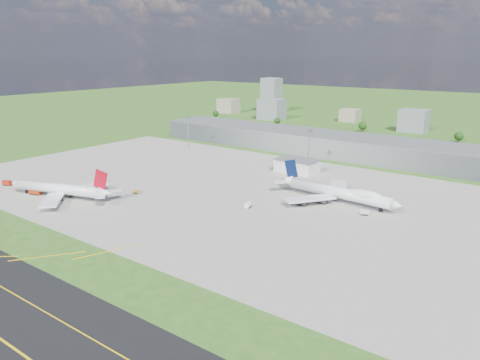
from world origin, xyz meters
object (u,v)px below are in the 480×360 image
Objects in this scene: airliner_red_twin at (61,189)px; van_white_near at (248,205)px; van_white_far at (364,213)px; airliner_blue_quad at (339,193)px; crash_tender at (7,183)px; fire_truck at (35,192)px; tug_yellow at (136,192)px.

airliner_red_twin reaches higher than van_white_near.
van_white_near is 1.12× the size of van_white_far.
van_white_near is at bearing -169.57° from airliner_red_twin.
airliner_blue_quad is 12.07× the size of crash_tender.
tug_yellow is at bearing 23.25° from fire_truck.
crash_tender is at bearing 178.23° from van_white_far.
airliner_blue_quad is 110.56m from tug_yellow.
airliner_blue_quad reaches higher than van_white_far.
tug_yellow is at bearing 8.19° from crash_tender.
van_white_far is (141.22, 71.11, -3.64)m from airliner_red_twin.
airliner_blue_quad is at bearing -54.81° from van_white_near.
airliner_blue_quad reaches higher than crash_tender.
airliner_red_twin is at bearing -167.82° from tug_yellow.
crash_tender is at bearing 168.44° from tug_yellow.
airliner_red_twin reaches higher than crash_tender.
tug_yellow is (-96.80, -53.25, -4.32)m from airliner_blue_quad.
airliner_blue_quad reaches higher than airliner_red_twin.
crash_tender is 146.96m from van_white_near.
airliner_red_twin is at bearing -140.82° from airliner_blue_quad.
van_white_far is at bearing -170.21° from airliner_red_twin.
airliner_red_twin reaches higher than van_white_far.
crash_tender is at bearing -10.65° from airliner_red_twin.
fire_truck reaches higher than tug_yellow.
airliner_blue_quad is (122.23, 82.63, 0.35)m from airliner_red_twin.
airliner_red_twin reaches higher than fire_truck.
van_white_near is 56.83m from van_white_far.
airliner_blue_quad is at bearing -162.88° from airliner_red_twin.
van_white_near is at bearing -178.22° from van_white_far.
crash_tender is at bearing 164.11° from fire_truck.
fire_truck is 30.32m from crash_tender.
airliner_blue_quad is 48.55m from van_white_near.
airliner_blue_quad is 13.10× the size of van_white_near.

